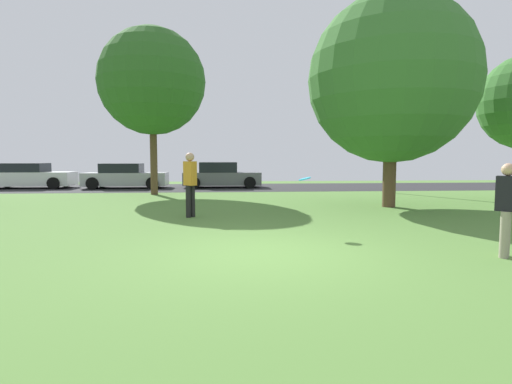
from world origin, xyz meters
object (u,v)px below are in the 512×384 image
object	(u,v)px
frisbee_disc	(305,179)
parked_car_grey	(221,176)
maple_tree_near	(392,79)
street_lamp_post	(385,145)
oak_tree_center	(152,82)
person_catcher	(190,181)
parked_car_silver	(125,177)
person_thrower	(506,206)
parked_car_white	(29,177)

from	to	relation	value
frisbee_disc	parked_car_grey	bearing A→B (deg)	97.83
maple_tree_near	street_lamp_post	distance (m)	6.45
oak_tree_center	person_catcher	bearing A→B (deg)	-73.21
maple_tree_near	frisbee_disc	distance (m)	6.54
parked_car_silver	street_lamp_post	size ratio (longest dim) A/B	0.98
person_catcher	frisbee_disc	bearing A→B (deg)	0.00
maple_tree_near	person_thrower	xyz separation A→B (m)	(-0.92, -6.97, -3.38)
parked_car_silver	oak_tree_center	bearing A→B (deg)	-61.20
person_catcher	street_lamp_post	xyz separation A→B (m)	(8.64, 7.67, 1.24)
oak_tree_center	parked_car_silver	xyz separation A→B (m)	(-2.23, 4.06, -4.39)
parked_car_silver	maple_tree_near	bearing A→B (deg)	-40.81
oak_tree_center	parked_car_grey	bearing A→B (deg)	54.56
person_thrower	parked_car_grey	world-z (taller)	person_thrower
oak_tree_center	maple_tree_near	xyz separation A→B (m)	(8.70, -5.38, -0.78)
parked_car_white	person_thrower	bearing A→B (deg)	-47.67
parked_car_white	street_lamp_post	distance (m)	18.82
person_thrower	parked_car_silver	bearing A→B (deg)	-16.46
maple_tree_near	parked_car_white	distance (m)	19.23
street_lamp_post	oak_tree_center	bearing A→B (deg)	-178.05
parked_car_grey	street_lamp_post	bearing A→B (deg)	-26.14
oak_tree_center	street_lamp_post	size ratio (longest dim) A/B	1.64
maple_tree_near	person_catcher	bearing A→B (deg)	-163.51
street_lamp_post	person_catcher	bearing A→B (deg)	-138.40
frisbee_disc	parked_car_grey	world-z (taller)	parked_car_grey
person_thrower	person_catcher	distance (m)	7.53
person_catcher	parked_car_silver	size ratio (longest dim) A/B	0.41
frisbee_disc	street_lamp_post	xyz separation A→B (m)	(5.92, 10.13, 1.06)
oak_tree_center	maple_tree_near	size ratio (longest dim) A/B	1.05
parked_car_white	street_lamp_post	xyz separation A→B (m)	(18.31, -4.02, 1.61)
maple_tree_near	parked_car_grey	bearing A→B (deg)	120.71
parked_car_silver	parked_car_grey	world-z (taller)	parked_car_grey
maple_tree_near	frisbee_disc	world-z (taller)	maple_tree_near
oak_tree_center	frisbee_disc	world-z (taller)	oak_tree_center
oak_tree_center	person_thrower	bearing A→B (deg)	-57.78
parked_car_silver	parked_car_white	bearing A→B (deg)	176.37
maple_tree_near	parked_car_grey	size ratio (longest dim) A/B	1.64
person_thrower	street_lamp_post	xyz separation A→B (m)	(3.06, 12.72, 1.40)
oak_tree_center	frisbee_disc	size ratio (longest dim) A/B	26.51
parked_car_white	street_lamp_post	world-z (taller)	street_lamp_post
maple_tree_near	oak_tree_center	bearing A→B (deg)	148.28
oak_tree_center	parked_car_white	distance (m)	9.71
parked_car_white	person_catcher	bearing A→B (deg)	-50.41
frisbee_disc	parked_car_white	xyz separation A→B (m)	(-12.39, 14.16, -0.55)
parked_car_white	parked_car_silver	xyz separation A→B (m)	(5.24, -0.33, -0.01)
oak_tree_center	frisbee_disc	bearing A→B (deg)	-63.24
person_thrower	parked_car_silver	world-z (taller)	person_thrower
parked_car_grey	street_lamp_post	size ratio (longest dim) A/B	0.95
parked_car_white	parked_car_grey	distance (m)	10.47
street_lamp_post	maple_tree_near	bearing A→B (deg)	-110.46
person_thrower	person_catcher	xyz separation A→B (m)	(-5.58, 5.05, 0.15)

